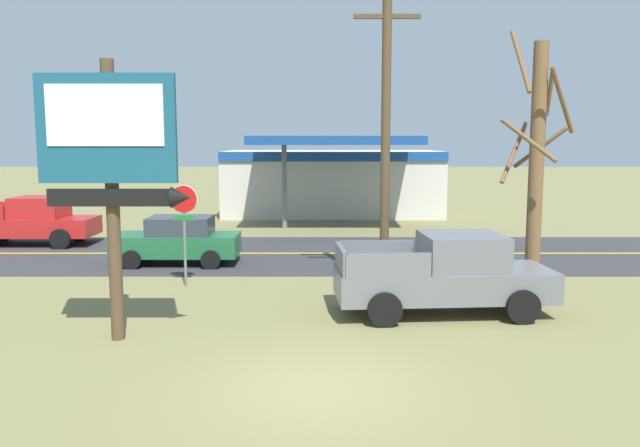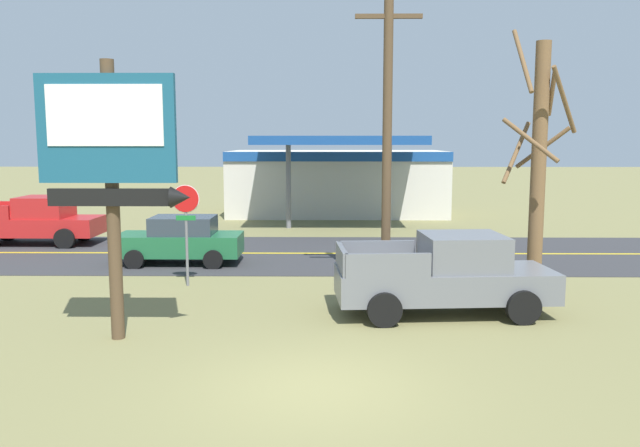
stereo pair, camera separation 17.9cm
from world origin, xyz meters
name	(u,v)px [view 2 (the right image)]	position (x,y,z in m)	size (l,w,h in m)	color
ground_plane	(314,388)	(0.00, 0.00, 0.00)	(180.00, 180.00, 0.00)	olive
road_asphalt	(322,254)	(0.00, 13.00, 0.01)	(140.00, 8.00, 0.02)	#333335
road_centre_line	(322,253)	(0.00, 13.00, 0.02)	(126.00, 0.20, 0.01)	gold
motel_sign	(112,156)	(-4.20, 2.59, 3.91)	(3.07, 0.54, 5.85)	brown
stop_sign	(186,217)	(-3.85, 7.68, 2.03)	(0.80, 0.08, 2.95)	slate
utility_pole	(387,121)	(1.86, 7.27, 4.73)	(2.02, 0.26, 8.82)	brown
bare_tree	(538,164)	(5.90, 6.86, 3.59)	(2.07, 2.10, 7.18)	brown
gas_station	(337,180)	(0.74, 25.65, 1.94)	(12.00, 11.50, 4.40)	beige
pickup_grey_parked_on_lawn	(447,275)	(3.12, 4.76, 0.96)	(5.33, 2.53, 1.96)	slate
pickup_red_on_road	(36,221)	(-11.59, 15.00, 0.96)	(5.20, 2.24, 1.96)	red
car_green_near_lane	(181,240)	(-4.80, 11.00, 0.83)	(4.20, 2.00, 1.64)	#1E6038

